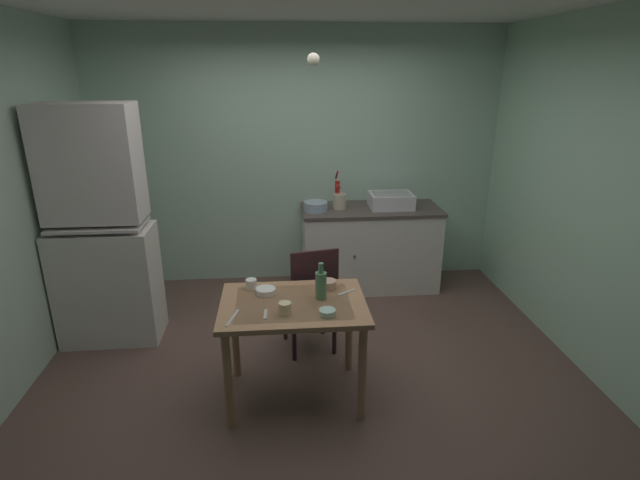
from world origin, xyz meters
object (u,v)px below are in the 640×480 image
(hutch_cabinet, at_px, (101,236))
(chair_far_side, at_px, (311,297))
(sink_basin, at_px, (391,200))
(serving_bowl_wide, at_px, (328,284))
(teacup_mint, at_px, (285,308))
(glass_bottle, at_px, (321,284))
(mixing_bowl_counter, at_px, (316,206))
(hand_pump, at_px, (337,192))
(dining_table, at_px, (293,317))

(hutch_cabinet, bearing_deg, chair_far_side, -12.65)
(sink_basin, height_order, serving_bowl_wide, sink_basin)
(teacup_mint, relative_size, glass_bottle, 0.31)
(mixing_bowl_counter, bearing_deg, teacup_mint, -100.35)
(hutch_cabinet, xyz_separation_m, chair_far_side, (1.71, -0.38, -0.44))
(hand_pump, distance_m, dining_table, 1.99)
(chair_far_side, distance_m, glass_bottle, 0.65)
(serving_bowl_wide, bearing_deg, chair_far_side, 104.54)
(mixing_bowl_counter, bearing_deg, serving_bowl_wide, -91.28)
(dining_table, height_order, serving_bowl_wide, serving_bowl_wide)
(glass_bottle, bearing_deg, teacup_mint, -141.74)
(hutch_cabinet, distance_m, teacup_mint, 1.87)
(hand_pump, relative_size, dining_table, 0.39)
(hand_pump, xyz_separation_m, chair_far_side, (-0.36, -1.29, -0.55))
(dining_table, height_order, glass_bottle, glass_bottle)
(serving_bowl_wide, relative_size, glass_bottle, 0.45)
(teacup_mint, bearing_deg, sink_basin, 60.16)
(hutch_cabinet, distance_m, mixing_bowl_counter, 2.02)
(hand_pump, distance_m, mixing_bowl_counter, 0.28)
(hutch_cabinet, xyz_separation_m, glass_bottle, (1.74, -0.92, -0.08))
(dining_table, bearing_deg, hutch_cabinet, 147.95)
(teacup_mint, bearing_deg, mixing_bowl_counter, 79.65)
(hutch_cabinet, xyz_separation_m, teacup_mint, (1.49, -1.12, -0.15))
(chair_far_side, bearing_deg, mixing_bowl_counter, 83.66)
(mixing_bowl_counter, bearing_deg, chair_far_side, -96.34)
(sink_basin, bearing_deg, dining_table, -120.53)
(dining_table, relative_size, serving_bowl_wide, 8.38)
(glass_bottle, bearing_deg, dining_table, -166.54)
(sink_basin, xyz_separation_m, serving_bowl_wide, (-0.82, -1.63, -0.17))
(chair_far_side, bearing_deg, hand_pump, 74.28)
(serving_bowl_wide, distance_m, glass_bottle, 0.19)
(serving_bowl_wide, height_order, glass_bottle, glass_bottle)
(sink_basin, height_order, hand_pump, hand_pump)
(hutch_cabinet, height_order, chair_far_side, hutch_cabinet)
(hand_pump, distance_m, teacup_mint, 2.13)
(mixing_bowl_counter, relative_size, teacup_mint, 2.95)
(hutch_cabinet, relative_size, glass_bottle, 7.68)
(mixing_bowl_counter, bearing_deg, hutch_cabinet, -156.14)
(hand_pump, bearing_deg, mixing_bowl_counter, -157.63)
(glass_bottle, bearing_deg, sink_basin, 63.59)
(chair_far_side, bearing_deg, sink_basin, 53.66)
(dining_table, distance_m, glass_bottle, 0.30)
(mixing_bowl_counter, distance_m, chair_far_side, 1.28)
(mixing_bowl_counter, distance_m, dining_table, 1.83)
(hutch_cabinet, xyz_separation_m, serving_bowl_wide, (1.81, -0.76, -0.16))
(sink_basin, distance_m, mixing_bowl_counter, 0.79)
(sink_basin, distance_m, hand_pump, 0.56)
(glass_bottle, bearing_deg, hand_pump, 79.70)
(sink_basin, bearing_deg, chair_far_side, -126.34)
(sink_basin, xyz_separation_m, dining_table, (-1.08, -1.83, -0.32))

